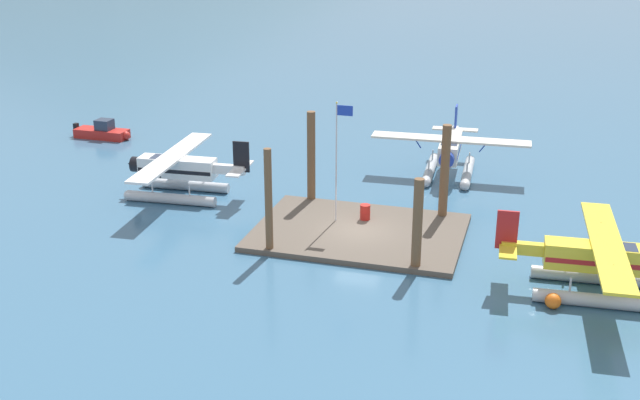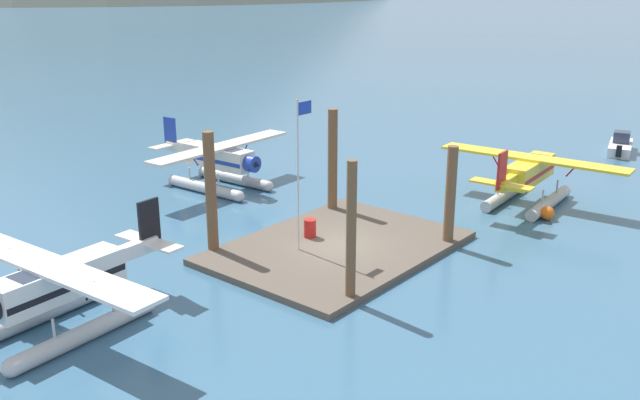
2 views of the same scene
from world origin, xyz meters
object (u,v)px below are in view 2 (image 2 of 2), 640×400
at_px(flagpole, 300,159).
at_px(fuel_drum, 310,228).
at_px(seaplane_cream_bow_right, 219,163).
at_px(seaplane_yellow_stbd_aft, 529,177).
at_px(mooring_buoy, 547,213).
at_px(seaplane_white_port_fwd, 60,291).
at_px(boat_white_open_se, 621,146).

relative_size(flagpole, fuel_drum, 7.81).
xyz_separation_m(seaplane_cream_bow_right, seaplane_yellow_stbd_aft, (8.87, -15.53, 0.00)).
xyz_separation_m(fuel_drum, mooring_buoy, (10.44, -7.39, -0.37)).
height_order(fuel_drum, seaplane_white_port_fwd, seaplane_white_port_fwd).
height_order(seaplane_cream_bow_right, seaplane_yellow_stbd_aft, same).
relative_size(seaplane_yellow_stbd_aft, boat_white_open_se, 2.18).
bearing_deg(mooring_buoy, fuel_drum, 144.70).
bearing_deg(seaplane_white_port_fwd, seaplane_cream_bow_right, 29.72).
bearing_deg(seaplane_cream_bow_right, fuel_drum, -108.75).
bearing_deg(boat_white_open_se, flagpole, 170.53).
height_order(mooring_buoy, boat_white_open_se, boat_white_open_se).
height_order(seaplane_cream_bow_right, boat_white_open_se, seaplane_cream_bow_right).
xyz_separation_m(fuel_drum, seaplane_cream_bow_right, (3.41, 10.05, 0.84)).
bearing_deg(seaplane_yellow_stbd_aft, fuel_drum, 155.97).
bearing_deg(boat_white_open_se, seaplane_yellow_stbd_aft, 179.54).
distance_m(mooring_buoy, boat_white_open_se, 17.88).
distance_m(fuel_drum, seaplane_white_port_fwd, 12.30).
xyz_separation_m(flagpole, mooring_buoy, (11.88, -6.74, -4.15)).
height_order(flagpole, fuel_drum, flagpole).
bearing_deg(flagpole, seaplane_yellow_stbd_aft, -19.38).
distance_m(flagpole, seaplane_yellow_stbd_aft, 14.83).
distance_m(flagpole, fuel_drum, 4.09).
bearing_deg(boat_white_open_se, seaplane_cream_bow_right, 147.76).
bearing_deg(seaplane_yellow_stbd_aft, seaplane_white_port_fwd, 164.90).
relative_size(fuel_drum, seaplane_yellow_stbd_aft, 0.08).
distance_m(seaplane_white_port_fwd, boat_white_open_se, 41.02).
xyz_separation_m(seaplane_cream_bow_right, boat_white_open_se, (24.82, -15.66, -1.09)).
xyz_separation_m(flagpole, fuel_drum, (1.43, 0.65, -3.78)).
bearing_deg(boat_white_open_se, seaplane_white_port_fwd, 170.55).
xyz_separation_m(seaplane_white_port_fwd, seaplane_cream_bow_right, (15.63, 8.92, 0.00)).
bearing_deg(flagpole, mooring_buoy, -29.58).
distance_m(mooring_buoy, seaplane_yellow_stbd_aft, 2.92).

